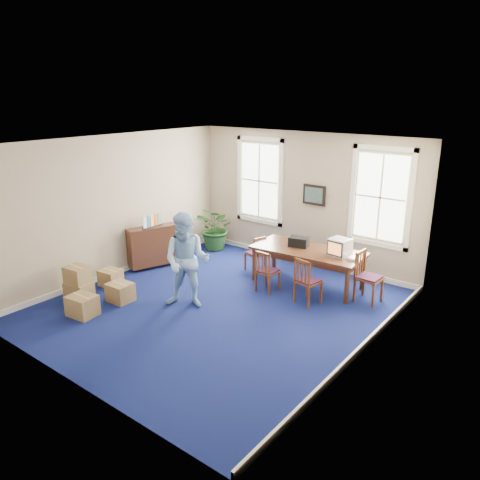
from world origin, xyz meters
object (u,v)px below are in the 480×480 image
Objects in this scene: potted_plant at (216,228)px; cardboard_boxes at (88,283)px; conference_table at (307,267)px; crt_tv at (340,247)px; credenza at (153,249)px; chair_near_left at (268,271)px; man at (187,261)px.

cardboard_boxes is (0.04, -4.06, -0.21)m from potted_plant.
potted_plant reaches higher than conference_table.
potted_plant is at bearing 178.14° from crt_tv.
credenza is (-4.18, -1.39, -0.53)m from crt_tv.
cardboard_boxes is at bearing -89.40° from potted_plant.
crt_tv reaches higher than potted_plant.
chair_near_left is 0.48× the size of man.
cardboard_boxes is at bearing 47.25° from chair_near_left.
credenza is 0.91× the size of cardboard_boxes.
credenza reaches higher than cardboard_boxes.
man reaches higher than conference_table.
cardboard_boxes is at bearing -176.66° from man.
cardboard_boxes is (0.38, -2.11, -0.09)m from credenza.
potted_plant reaches higher than cardboard_boxes.
conference_table is 2.61× the size of chair_near_left.
credenza is at bearing -162.17° from conference_table.
chair_near_left is 3.03m from credenza.
chair_near_left is at bearing -137.61° from crt_tv.
chair_near_left is at bearing 34.96° from man.
man is 3.53m from potted_plant.
man is at bearing -58.80° from potted_plant.
man is at bearing -123.23° from crt_tv.
chair_near_left is 0.76× the size of credenza.
conference_table is 0.95m from chair_near_left.
credenza is at bearing -155.19° from crt_tv.
chair_near_left is (-1.20, -0.87, -0.54)m from crt_tv.
conference_table is at bearing 40.12° from credenza.
man reaches higher than crt_tv.
potted_plant is (-3.14, 0.61, 0.18)m from conference_table.
crt_tv is 0.33× the size of cardboard_boxes.
crt_tv is 0.36× the size of credenza.
crt_tv is at bearing 42.67° from cardboard_boxes.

